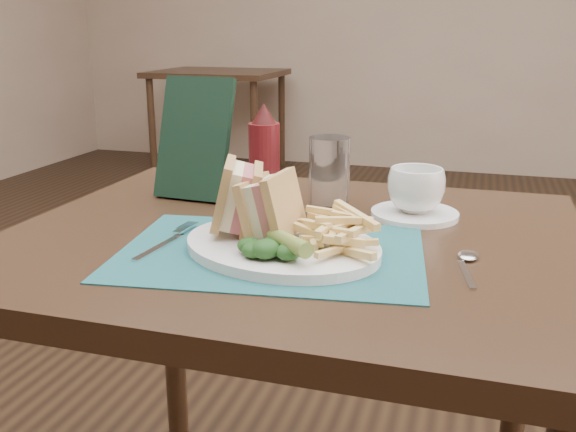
# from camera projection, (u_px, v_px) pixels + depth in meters

# --- Properties ---
(wall_back) EXTENTS (6.00, 0.00, 6.00)m
(wall_back) POSITION_uv_depth(u_px,v_px,m) (440.00, 170.00, 4.91)
(wall_back) COLOR tan
(wall_back) RESTS_ON ground
(table_bg_left) EXTENTS (0.90, 0.75, 0.75)m
(table_bg_left) POSITION_uv_depth(u_px,v_px,m) (219.00, 122.00, 4.78)
(table_bg_left) COLOR black
(table_bg_left) RESTS_ON ground
(placemat) EXTENTS (0.48, 0.37, 0.00)m
(placemat) POSITION_uv_depth(u_px,v_px,m) (271.00, 252.00, 0.93)
(placemat) COLOR #1A5155
(placemat) RESTS_ON table_main
(plate) EXTENTS (0.36, 0.32, 0.01)m
(plate) POSITION_uv_depth(u_px,v_px,m) (282.00, 246.00, 0.93)
(plate) COLOR white
(plate) RESTS_ON placemat
(sandwich_half_a) EXTENTS (0.11, 0.13, 0.11)m
(sandwich_half_a) POSITION_uv_depth(u_px,v_px,m) (223.00, 196.00, 0.96)
(sandwich_half_a) COLOR tan
(sandwich_half_a) RESTS_ON plate
(sandwich_half_b) EXTENTS (0.09, 0.11, 0.10)m
(sandwich_half_b) POSITION_uv_depth(u_px,v_px,m) (258.00, 205.00, 0.93)
(sandwich_half_b) COLOR tan
(sandwich_half_b) RESTS_ON plate
(kale_garnish) EXTENTS (0.11, 0.08, 0.03)m
(kale_garnish) POSITION_uv_depth(u_px,v_px,m) (270.00, 246.00, 0.87)
(kale_garnish) COLOR #153714
(kale_garnish) RESTS_ON plate
(pickle_spear) EXTENTS (0.10, 0.10, 0.03)m
(pickle_spear) POSITION_uv_depth(u_px,v_px,m) (283.00, 239.00, 0.87)
(pickle_spear) COLOR olive
(pickle_spear) RESTS_ON plate
(fries_pile) EXTENTS (0.18, 0.20, 0.05)m
(fries_pile) POSITION_uv_depth(u_px,v_px,m) (337.00, 226.00, 0.91)
(fries_pile) COLOR #E4C172
(fries_pile) RESTS_ON plate
(fork) EXTENTS (0.05, 0.17, 0.01)m
(fork) POSITION_uv_depth(u_px,v_px,m) (168.00, 239.00, 0.97)
(fork) COLOR silver
(fork) RESTS_ON placemat
(spoon) EXTENTS (0.06, 0.15, 0.01)m
(spoon) POSITION_uv_depth(u_px,v_px,m) (467.00, 266.00, 0.87)
(spoon) COLOR silver
(spoon) RESTS_ON table_main
(saucer) EXTENTS (0.18, 0.18, 0.01)m
(saucer) POSITION_uv_depth(u_px,v_px,m) (415.00, 214.00, 1.11)
(saucer) COLOR white
(saucer) RESTS_ON table_main
(coffee_cup) EXTENTS (0.13, 0.13, 0.08)m
(coffee_cup) POSITION_uv_depth(u_px,v_px,m) (416.00, 190.00, 1.09)
(coffee_cup) COLOR white
(coffee_cup) RESTS_ON saucer
(drinking_glass) EXTENTS (0.09, 0.09, 0.13)m
(drinking_glass) POSITION_uv_depth(u_px,v_px,m) (329.00, 174.00, 1.14)
(drinking_glass) COLOR white
(drinking_glass) RESTS_ON table_main
(ketchup_bottle) EXTENTS (0.07, 0.07, 0.19)m
(ketchup_bottle) POSITION_uv_depth(u_px,v_px,m) (264.00, 155.00, 1.16)
(ketchup_bottle) COLOR #500D11
(ketchup_bottle) RESTS_ON table_main
(check_presenter) EXTENTS (0.15, 0.10, 0.23)m
(check_presenter) POSITION_uv_depth(u_px,v_px,m) (194.00, 138.00, 1.21)
(check_presenter) COLOR black
(check_presenter) RESTS_ON table_main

